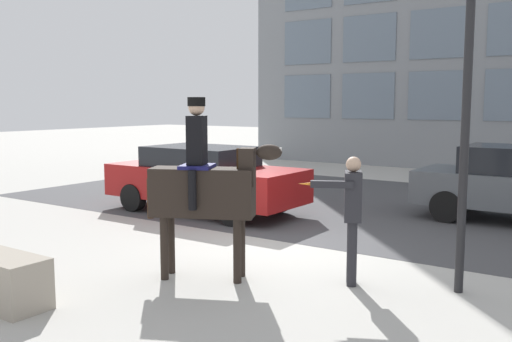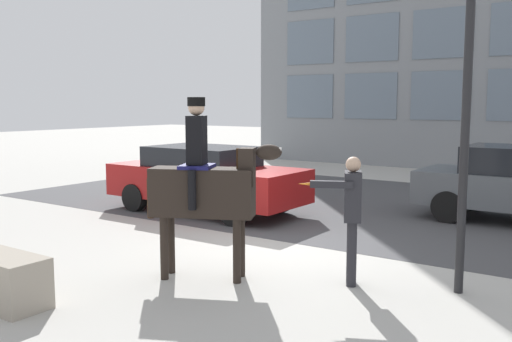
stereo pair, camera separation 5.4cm
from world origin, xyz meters
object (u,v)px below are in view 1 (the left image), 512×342
(mounted_horse_lead, at_px, (205,187))
(pedestrian_bystander, at_px, (352,210))
(street_car_near_lane, at_px, (204,178))
(traffic_light, at_px, (468,55))

(mounted_horse_lead, height_order, pedestrian_bystander, mounted_horse_lead)
(mounted_horse_lead, bearing_deg, street_car_near_lane, 104.16)
(mounted_horse_lead, distance_m, pedestrian_bystander, 1.99)
(mounted_horse_lead, xyz_separation_m, traffic_light, (3.05, 1.35, 1.71))
(mounted_horse_lead, distance_m, street_car_near_lane, 4.87)
(mounted_horse_lead, relative_size, street_car_near_lane, 0.55)
(mounted_horse_lead, relative_size, pedestrian_bystander, 1.45)
(pedestrian_bystander, xyz_separation_m, traffic_light, (1.28, 0.48, 1.98))
(pedestrian_bystander, height_order, street_car_near_lane, pedestrian_bystander)
(street_car_near_lane, bearing_deg, traffic_light, -21.00)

